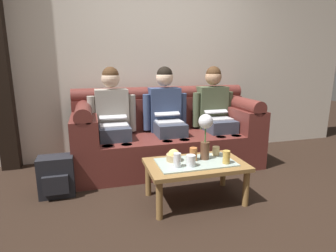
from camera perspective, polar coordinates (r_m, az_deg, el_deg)
name	(u,v)px	position (r m, az deg, el deg)	size (l,w,h in m)	color
ground_plane	(202,210)	(2.57, 7.09, -16.72)	(14.00, 14.00, 0.00)	black
back_wall_patterned	(156,48)	(3.86, -2.50, 15.68)	(6.00, 0.12, 2.90)	beige
couch	(167,136)	(3.46, -0.27, -2.06)	(2.23, 0.88, 0.96)	maroon
person_left	(113,116)	(3.28, -11.28, 2.01)	(0.56, 0.67, 1.22)	#383D4C
person_middle	(167,113)	(3.39, -0.26, 2.62)	(0.56, 0.67, 1.22)	#383D4C
person_right	(215,111)	(3.62, 9.72, 3.09)	(0.56, 0.67, 1.22)	#383D4C
coffee_table	(196,168)	(2.58, 5.70, -8.54)	(0.90, 0.54, 0.38)	olive
flower_vase	(205,131)	(2.56, 7.72, -1.08)	(0.13, 0.13, 0.43)	brown
snack_bowl	(174,156)	(2.56, 1.20, -6.24)	(0.14, 0.14, 0.11)	tan
cup_near_left	(191,161)	(2.44, 4.73, -7.13)	(0.08, 0.08, 0.10)	silver
cup_near_right	(226,157)	(2.54, 11.94, -6.28)	(0.07, 0.07, 0.12)	gold
cup_far_center	(177,160)	(2.40, 1.89, -7.07)	(0.06, 0.06, 0.13)	silver
cup_far_left	(216,151)	(2.75, 9.84, -5.07)	(0.07, 0.07, 0.09)	#DBB77A
cup_far_right	(193,154)	(2.57, 5.25, -5.78)	(0.07, 0.07, 0.12)	#B26633
backpack_left	(57,177)	(2.91, -21.99, -9.66)	(0.33, 0.25, 0.40)	black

